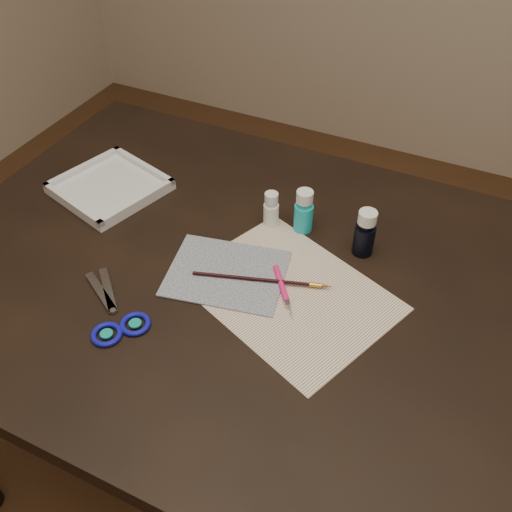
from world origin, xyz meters
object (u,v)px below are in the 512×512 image
at_px(paper, 289,293).
at_px(canvas, 227,273).
at_px(paint_bottle_white, 271,209).
at_px(palette_tray, 110,186).
at_px(paint_bottle_cyan, 304,211).
at_px(scissors, 106,305).
at_px(paint_bottle_navy, 365,233).

distance_m(paper, canvas, 0.13).
height_order(paint_bottle_white, palette_tray, paint_bottle_white).
bearing_deg(paint_bottle_cyan, canvas, -113.19).
height_order(paint_bottle_cyan, scissors, paint_bottle_cyan).
relative_size(paper, paint_bottle_navy, 3.61).
bearing_deg(scissors, paper, -117.90).
xyz_separation_m(paper, canvas, (-0.13, -0.01, 0.00)).
distance_m(canvas, paint_bottle_cyan, 0.21).
xyz_separation_m(paper, scissors, (-0.28, -0.17, 0.00)).
bearing_deg(canvas, paint_bottle_cyan, 66.81).
height_order(paper, canvas, canvas).
distance_m(paper, paint_bottle_navy, 0.19).
relative_size(canvas, scissors, 1.05).
height_order(scissors, palette_tray, palette_tray).
relative_size(paint_bottle_cyan, palette_tray, 0.46).
relative_size(paint_bottle_navy, palette_tray, 0.48).
height_order(canvas, scissors, scissors).
relative_size(paint_bottle_navy, scissors, 0.48).
bearing_deg(canvas, paint_bottle_navy, 38.92).
xyz_separation_m(paper, paint_bottle_navy, (0.09, 0.16, 0.05)).
height_order(canvas, paint_bottle_white, paint_bottle_white).
relative_size(canvas, paint_bottle_white, 2.82).
bearing_deg(paper, canvas, -177.39).
height_order(canvas, paint_bottle_navy, paint_bottle_navy).
distance_m(paper, paint_bottle_cyan, 0.19).
height_order(paper, palette_tray, palette_tray).
height_order(paint_bottle_white, paint_bottle_cyan, paint_bottle_cyan).
height_order(paint_bottle_white, scissors, paint_bottle_white).
bearing_deg(paint_bottle_cyan, paint_bottle_navy, -6.37).
bearing_deg(paint_bottle_navy, paper, -117.59).
distance_m(paint_bottle_white, scissors, 0.38).
relative_size(paper, canvas, 1.65).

